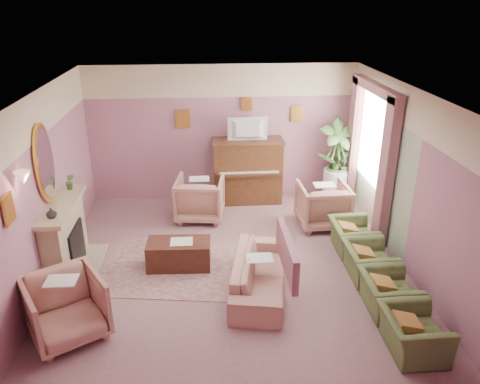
{
  "coord_description": "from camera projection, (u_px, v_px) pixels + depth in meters",
  "views": [
    {
      "loc": [
        -0.37,
        -6.41,
        4.07
      ],
      "look_at": [
        0.16,
        0.4,
        1.17
      ],
      "focal_mm": 35.0,
      "sensor_mm": 36.0,
      "label": 1
    }
  ],
  "objects": [
    {
      "name": "floor",
      "position": [
        232.0,
        269.0,
        7.5
      ],
      "size": [
        5.5,
        6.0,
        0.01
      ],
      "primitive_type": "cube",
      "color": "#8A6267",
      "rests_on": "ground"
    },
    {
      "name": "ceiling",
      "position": [
        230.0,
        94.0,
        6.4
      ],
      "size": [
        5.5,
        6.0,
        0.01
      ],
      "primitive_type": "cube",
      "color": "white",
      "rests_on": "wall_back"
    },
    {
      "name": "wall_back",
      "position": [
        222.0,
        133.0,
        9.7
      ],
      "size": [
        5.5,
        0.02,
        2.8
      ],
      "primitive_type": "cube",
      "color": "#7E5471",
      "rests_on": "floor"
    },
    {
      "name": "wall_front",
      "position": [
        251.0,
        316.0,
        4.2
      ],
      "size": [
        5.5,
        0.02,
        2.8
      ],
      "primitive_type": "cube",
      "color": "#7E5471",
      "rests_on": "floor"
    },
    {
      "name": "wall_left",
      "position": [
        41.0,
        194.0,
        6.75
      ],
      "size": [
        0.02,
        6.0,
        2.8
      ],
      "primitive_type": "cube",
      "color": "#7E5471",
      "rests_on": "floor"
    },
    {
      "name": "wall_right",
      "position": [
        410.0,
        183.0,
        7.15
      ],
      "size": [
        0.02,
        6.0,
        2.8
      ],
      "primitive_type": "cube",
      "color": "#7E5471",
      "rests_on": "floor"
    },
    {
      "name": "picture_rail_band",
      "position": [
        222.0,
        81.0,
        9.27
      ],
      "size": [
        5.5,
        0.01,
        0.65
      ],
      "primitive_type": "cube",
      "color": "beige",
      "rests_on": "wall_back"
    },
    {
      "name": "stripe_panel",
      "position": [
        377.0,
        173.0,
        8.47
      ],
      "size": [
        0.01,
        3.0,
        2.15
      ],
      "primitive_type": "cube",
      "color": "#9AAC90",
      "rests_on": "wall_right"
    },
    {
      "name": "fireplace_surround",
      "position": [
        65.0,
        239.0,
        7.28
      ],
      "size": [
        0.3,
        1.4,
        1.1
      ],
      "primitive_type": "cube",
      "color": "tan",
      "rests_on": "floor"
    },
    {
      "name": "fireplace_inset",
      "position": [
        73.0,
        247.0,
        7.34
      ],
      "size": [
        0.18,
        0.72,
        0.68
      ],
      "primitive_type": "cube",
      "color": "black",
      "rests_on": "floor"
    },
    {
      "name": "fire_ember",
      "position": [
        77.0,
        257.0,
        7.42
      ],
      "size": [
        0.06,
        0.54,
        0.1
      ],
      "primitive_type": "cube",
      "color": "orange",
      "rests_on": "floor"
    },
    {
      "name": "mantel_shelf",
      "position": [
        61.0,
        205.0,
        7.06
      ],
      "size": [
        0.4,
        1.55,
        0.07
      ],
      "primitive_type": "cube",
      "color": "tan",
      "rests_on": "fireplace_surround"
    },
    {
      "name": "hearth",
      "position": [
        83.0,
        268.0,
        7.5
      ],
      "size": [
        0.55,
        1.5,
        0.02
      ],
      "primitive_type": "cube",
      "color": "tan",
      "rests_on": "floor"
    },
    {
      "name": "mirror_frame",
      "position": [
        45.0,
        163.0,
        6.78
      ],
      "size": [
        0.04,
        0.72,
        1.2
      ],
      "primitive_type": "ellipsoid",
      "color": "gold",
      "rests_on": "wall_left"
    },
    {
      "name": "mirror_glass",
      "position": [
        46.0,
        163.0,
        6.78
      ],
      "size": [
        0.01,
        0.6,
        1.06
      ],
      "primitive_type": "ellipsoid",
      "color": "white",
      "rests_on": "wall_left"
    },
    {
      "name": "sconce_shade",
      "position": [
        23.0,
        178.0,
        5.75
      ],
      "size": [
        0.2,
        0.2,
        0.16
      ],
      "primitive_type": "cone",
      "color": "#ECB08F",
      "rests_on": "wall_left"
    },
    {
      "name": "piano",
      "position": [
        247.0,
        172.0,
        9.74
      ],
      "size": [
        1.4,
        0.6,
        1.3
      ],
      "primitive_type": "cube",
      "color": "#4D2C18",
      "rests_on": "floor"
    },
    {
      "name": "piano_keyshelf",
      "position": [
        249.0,
        174.0,
        9.39
      ],
      "size": [
        1.3,
        0.12,
        0.06
      ],
      "primitive_type": "cube",
      "color": "#4D2C18",
      "rests_on": "piano"
    },
    {
      "name": "piano_keys",
      "position": [
        249.0,
        173.0,
        9.37
      ],
      "size": [
        1.2,
        0.08,
        0.02
      ],
      "primitive_type": "cube",
      "color": "beige",
      "rests_on": "piano"
    },
    {
      "name": "piano_top",
      "position": [
        248.0,
        141.0,
        9.48
      ],
      "size": [
        1.45,
        0.65,
        0.04
      ],
      "primitive_type": "cube",
      "color": "#4D2C18",
      "rests_on": "piano"
    },
    {
      "name": "television",
      "position": [
        248.0,
        128.0,
        9.32
      ],
      "size": [
        0.8,
        0.12,
        0.48
      ],
      "primitive_type": "imported",
      "color": "black",
      "rests_on": "piano"
    },
    {
      "name": "print_back_left",
      "position": [
        183.0,
        119.0,
        9.48
      ],
      "size": [
        0.3,
        0.03,
        0.38
      ],
      "primitive_type": "cube",
      "color": "gold",
      "rests_on": "wall_back"
    },
    {
      "name": "print_back_right",
      "position": [
        297.0,
        114.0,
        9.63
      ],
      "size": [
        0.26,
        0.03,
        0.34
      ],
      "primitive_type": "cube",
      "color": "gold",
      "rests_on": "wall_back"
    },
    {
      "name": "print_back_mid",
      "position": [
        247.0,
        104.0,
        9.47
      ],
      "size": [
        0.22,
        0.03,
        0.26
      ],
      "primitive_type": "cube",
      "color": "gold",
      "rests_on": "wall_back"
    },
    {
      "name": "print_left_wall",
      "position": [
        9.0,
        209.0,
        5.53
      ],
      "size": [
        0.03,
        0.28,
        0.36
      ],
      "primitive_type": "cube",
      "color": "gold",
      "rests_on": "wall_left"
    },
    {
      "name": "window_blind",
      "position": [
        375.0,
        136.0,
        8.45
      ],
      "size": [
        0.03,
        1.4,
        1.8
      ],
      "primitive_type": "cube",
      "color": "beige",
      "rests_on": "wall_right"
    },
    {
      "name": "curtain_left",
      "position": [
        386.0,
        175.0,
        7.75
      ],
      "size": [
        0.16,
        0.34,
        2.6
      ],
      "primitive_type": "cube",
      "color": "#8E565F",
      "rests_on": "floor"
    },
    {
      "name": "curtain_right",
      "position": [
        353.0,
        142.0,
        9.44
      ],
      "size": [
        0.16,
        0.34,
        2.6
      ],
      "primitive_type": "cube",
      "color": "#8E565F",
      "rests_on": "floor"
    },
    {
      "name": "pelmet",
      "position": [
        376.0,
        88.0,
        8.11
      ],
      "size": [
        0.16,
        2.2,
        0.16
      ],
      "primitive_type": "cube",
      "color": "#8E565F",
      "rests_on": "wall_right"
    },
    {
      "name": "mantel_plant",
      "position": [
        70.0,
        182.0,
        7.49
      ],
      "size": [
        0.16,
        0.16,
        0.28
      ],
      "primitive_type": "imported",
      "color": "#446F35",
      "rests_on": "mantel_shelf"
    },
    {
      "name": "mantel_vase",
      "position": [
        51.0,
        213.0,
        6.56
      ],
      "size": [
        0.16,
        0.16,
        0.16
      ],
      "primitive_type": "imported",
      "color": "beige",
      "rests_on": "mantel_shelf"
    },
    {
      "name": "area_rug",
      "position": [
        182.0,
        267.0,
        7.55
      ],
      "size": [
        2.73,
        2.14,
        0.01
      ],
      "primitive_type": "cube",
      "rotation": [
        0.0,
        0.0,
        -0.14
      ],
      "color": "#976C69",
      "rests_on": "floor"
    },
    {
      "name": "coffee_table",
      "position": [
        179.0,
        254.0,
        7.48
      ],
      "size": [
        1.02,
        0.54,
        0.45
      ],
      "primitive_type": "cube",
      "rotation": [
        0.0,
        0.0,
        -0.04
      ],
      "color": "#3F2015",
      "rests_on": "floor"
    },
    {
      "name": "table_paper",
      "position": [
        182.0,
        241.0,
        7.39
      ],
      "size": [
        0.35,
        0.28,
        0.01
      ],
      "primitive_type": "cube",
      "color": "silver",
      "rests_on": "coffee_table"
    },
    {
      "name": "sofa",
      "position": [
        259.0,
        267.0,
        6.84
      ],
      "size": [
        0.62,
        1.87,
        0.76
      ],
      "primitive_type": "imported",
      "color": "tan",
      "rests_on": "floor"
    },
    {
      "name": "sofa_throw",
      "position": [
        287.0,
        253.0,
        6.78
      ],
      "size": [
        0.09,
        1.42,
        0.52
      ],
      "primitive_type": "cube",
      "color": "#8E565F",
      "rests_on": "sofa"
    },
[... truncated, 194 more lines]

